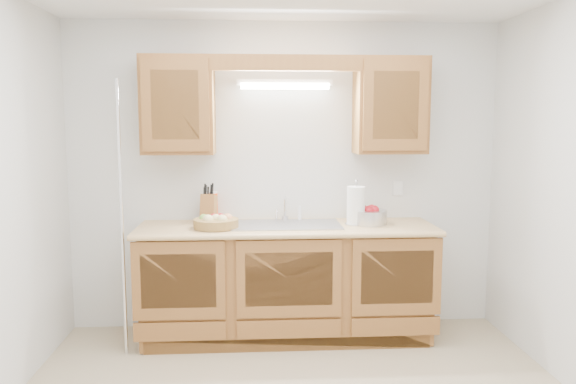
{
  "coord_description": "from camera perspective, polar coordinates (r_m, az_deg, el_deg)",
  "views": [
    {
      "loc": [
        -0.25,
        -3.09,
        1.7
      ],
      "look_at": [
        -0.01,
        0.85,
        1.21
      ],
      "focal_mm": 35.0,
      "sensor_mm": 36.0,
      "label": 1
    }
  ],
  "objects": [
    {
      "name": "upper_cabinet_right",
      "position": [
        4.56,
        10.34,
        8.6
      ],
      "size": [
        0.55,
        0.33,
        0.75
      ],
      "primitive_type": "cube",
      "color": "olive",
      "rests_on": "room"
    },
    {
      "name": "orange_canister",
      "position": [
        4.59,
        -7.64,
        -1.44
      ],
      "size": [
        0.09,
        0.09,
        0.24
      ],
      "rotation": [
        0.0,
        0.0,
        0.22
      ],
      "color": "#F0480D",
      "rests_on": "countertop"
    },
    {
      "name": "countertop",
      "position": [
        4.36,
        -0.14,
        -3.7
      ],
      "size": [
        2.3,
        0.63,
        0.04
      ],
      "primitive_type": "cube",
      "color": "tan",
      "rests_on": "base_cabinets"
    },
    {
      "name": "room",
      "position": [
        3.13,
        1.15,
        -1.13
      ],
      "size": [
        3.52,
        3.5,
        2.5
      ],
      "color": "tan",
      "rests_on": "ground"
    },
    {
      "name": "apple_bowl",
      "position": [
        4.46,
        8.15,
        -2.41
      ],
      "size": [
        0.38,
        0.38,
        0.15
      ],
      "rotation": [
        0.0,
        0.0,
        -0.4
      ],
      "color": "silver",
      "rests_on": "countertop"
    },
    {
      "name": "paper_towel",
      "position": [
        4.4,
        6.91,
        -1.42
      ],
      "size": [
        0.17,
        0.17,
        0.36
      ],
      "rotation": [
        0.0,
        0.0,
        0.23
      ],
      "color": "silver",
      "rests_on": "countertop"
    },
    {
      "name": "upper_cabinet_left",
      "position": [
        4.46,
        -11.08,
        8.61
      ],
      "size": [
        0.55,
        0.33,
        0.75
      ],
      "primitive_type": "cube",
      "color": "olive",
      "rests_on": "room"
    },
    {
      "name": "valance",
      "position": [
        4.31,
        -0.15,
        13.0
      ],
      "size": [
        2.2,
        0.05,
        0.12
      ],
      "primitive_type": "cube",
      "color": "olive",
      "rests_on": "room"
    },
    {
      "name": "fruit_basket",
      "position": [
        4.29,
        -7.32,
        -3.03
      ],
      "size": [
        0.42,
        0.42,
        0.11
      ],
      "rotation": [
        0.0,
        0.0,
        -0.3
      ],
      "color": "olive",
      "rests_on": "countertop"
    },
    {
      "name": "wire_shelf_pole",
      "position": [
        4.19,
        -16.54,
        -2.77
      ],
      "size": [
        0.03,
        0.03,
        2.0
      ],
      "primitive_type": "cylinder",
      "color": "silver",
      "rests_on": "ground"
    },
    {
      "name": "outlet_plate",
      "position": [
        4.77,
        11.11,
        0.39
      ],
      "size": [
        0.08,
        0.01,
        0.12
      ],
      "primitive_type": "cube",
      "color": "white",
      "rests_on": "room"
    },
    {
      "name": "sponge",
      "position": [
        4.69,
        7.52,
        -2.63
      ],
      "size": [
        0.13,
        0.09,
        0.02
      ],
      "rotation": [
        0.0,
        0.0,
        0.17
      ],
      "color": "#CC333F",
      "rests_on": "countertop"
    },
    {
      "name": "sink",
      "position": [
        4.39,
        -0.15,
        -4.31
      ],
      "size": [
        0.84,
        0.46,
        0.36
      ],
      "color": "#9E9EA3",
      "rests_on": "countertop"
    },
    {
      "name": "knife_block",
      "position": [
        4.49,
        -8.07,
        -1.67
      ],
      "size": [
        0.14,
        0.2,
        0.33
      ],
      "rotation": [
        0.0,
        0.0,
        -0.13
      ],
      "color": "olive",
      "rests_on": "countertop"
    },
    {
      "name": "fluorescent_fixture",
      "position": [
        4.52,
        -0.32,
        10.91
      ],
      "size": [
        0.76,
        0.08,
        0.08
      ],
      "color": "white",
      "rests_on": "room"
    },
    {
      "name": "base_cabinets",
      "position": [
        4.48,
        -0.15,
        -9.2
      ],
      "size": [
        2.2,
        0.6,
        0.86
      ],
      "primitive_type": "cube",
      "color": "olive",
      "rests_on": "ground"
    },
    {
      "name": "soap_bottle",
      "position": [
        4.53,
        -8.18,
        -2.04
      ],
      "size": [
        0.09,
        0.09,
        0.17
      ],
      "primitive_type": "imported",
      "rotation": [
        0.0,
        0.0,
        0.26
      ],
      "color": "blue",
      "rests_on": "countertop"
    }
  ]
}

